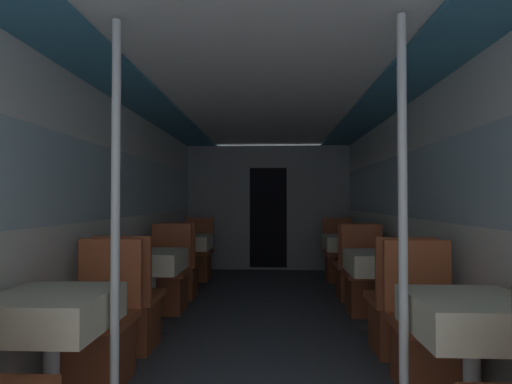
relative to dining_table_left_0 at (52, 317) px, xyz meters
The scene contains 22 objects.
wall_left 1.99m from the dining_table_left_0, 101.03° to the left, with size 0.05×8.18×2.15m.
wall_right 3.17m from the dining_table_left_0, 36.99° to the left, with size 0.05×8.18×2.15m.
ceiling_panel 2.69m from the dining_table_left_0, 60.48° to the left, with size 2.87×8.18×0.07m.
bulkhead_far 5.04m from the dining_table_left_0, 77.73° to the left, with size 2.81×0.09×2.15m.
dining_table_left_0 is the anchor object (origin of this frame).
chair_left_far_0 0.65m from the dining_table_left_0, 90.00° to the left, with size 0.45×0.45×0.93m.
support_pole_left_0 0.58m from the dining_table_left_0, ahead, with size 0.05×0.05×2.15m.
dining_table_left_1 1.70m from the dining_table_left_0, 90.00° to the left, with size 0.58×0.58×0.72m.
chair_left_near_1 1.18m from the dining_table_left_0, 90.00° to the left, with size 0.45×0.45×0.93m.
chair_left_far_1 2.29m from the dining_table_left_0, 90.00° to the left, with size 0.45×0.45×0.93m.
dining_table_left_2 3.41m from the dining_table_left_0, 90.00° to the left, with size 0.58×0.58×0.72m.
chair_left_near_2 2.86m from the dining_table_left_0, 90.00° to the left, with size 0.45×0.45×0.93m.
chair_left_far_2 3.98m from the dining_table_left_0, 90.00° to the left, with size 0.45×0.45×0.93m.
dining_table_right_0 2.13m from the dining_table_left_0, ahead, with size 0.58×0.58×0.72m.
chair_right_far_0 2.23m from the dining_table_left_0, 14.81° to the left, with size 0.45×0.45×0.93m.
support_pole_right_0 1.86m from the dining_table_left_0, ahead, with size 0.05×0.05×2.15m.
dining_table_right_1 2.73m from the dining_table_left_0, 38.62° to the left, with size 0.58×0.58×0.72m.
chair_right_near_1 2.44m from the dining_table_left_0, 28.12° to the left, with size 0.45×0.45×0.93m.
chair_right_far_1 3.13m from the dining_table_left_0, 46.76° to the left, with size 0.45×0.45×0.93m.
dining_table_right_2 4.02m from the dining_table_left_0, 57.96° to the left, with size 0.58×0.58×0.72m.
chair_right_near_2 3.57m from the dining_table_left_0, 53.13° to the left, with size 0.45×0.45×0.93m.
chair_right_far_2 4.52m from the dining_table_left_0, 61.76° to the left, with size 0.45×0.45×0.93m.
Camera 1 is at (0.08, -1.23, 1.20)m, focal length 28.00 mm.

